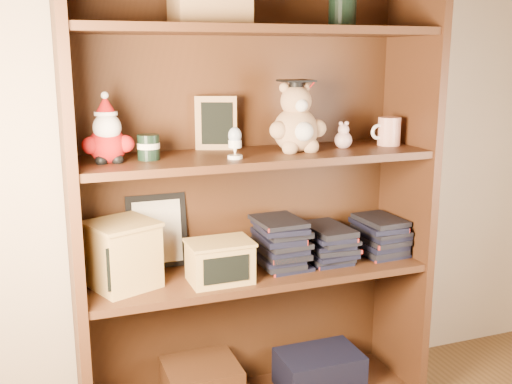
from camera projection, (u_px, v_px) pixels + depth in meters
bookcase at (250, 201)px, 2.03m from camera, size 1.20×0.35×1.60m
shelf_lower at (256, 272)px, 2.04m from camera, size 1.14×0.33×0.02m
shelf_upper at (256, 157)px, 1.95m from camera, size 1.14×0.33×0.02m
santa_plush at (107, 136)px, 1.77m from camera, size 0.15×0.11×0.22m
teachers_tin at (149, 147)px, 1.82m from camera, size 0.07×0.07×0.08m
chalkboard_plaque at (216, 124)px, 2.00m from camera, size 0.14×0.10×0.18m
egg_cup at (235, 142)px, 1.84m from camera, size 0.05×0.05×0.10m
grad_teddy_bear at (296, 124)px, 1.97m from camera, size 0.20×0.17×0.24m
pink_figurine at (343, 138)px, 2.05m from camera, size 0.06×0.06×0.10m
teacher_mug at (388, 131)px, 2.11m from camera, size 0.11×0.08×0.10m
certificate_frame at (157, 231)px, 2.03m from camera, size 0.20×0.05×0.25m
treats_box at (123, 254)px, 1.87m from camera, size 0.25×0.25×0.21m
pencils_box at (220, 261)px, 1.91m from camera, size 0.21×0.15×0.14m
book_stack_left at (280, 244)px, 2.05m from camera, size 0.14×0.20×0.16m
book_stack_mid at (329, 243)px, 2.12m from camera, size 0.14×0.20×0.13m
book_stack_right at (380, 236)px, 2.19m from camera, size 0.14×0.20×0.13m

